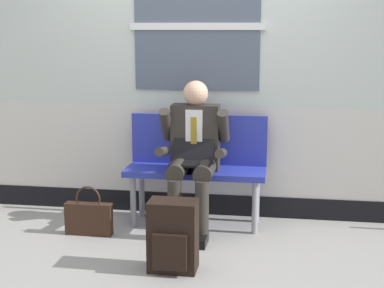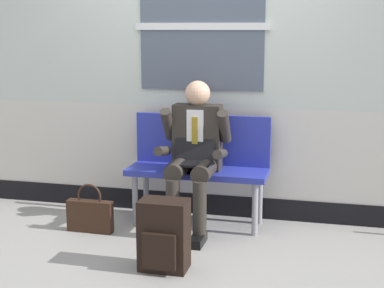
{
  "view_description": "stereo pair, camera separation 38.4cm",
  "coord_description": "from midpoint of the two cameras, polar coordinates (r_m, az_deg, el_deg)",
  "views": [
    {
      "loc": [
        0.72,
        -4.29,
        1.67
      ],
      "look_at": [
        0.0,
        0.24,
        0.75
      ],
      "focal_mm": 54.11,
      "sensor_mm": 36.0,
      "label": 1
    },
    {
      "loc": [
        1.1,
        -4.21,
        1.67
      ],
      "look_at": [
        0.0,
        0.24,
        0.75
      ],
      "focal_mm": 54.11,
      "sensor_mm": 36.0,
      "label": 2
    }
  ],
  "objects": [
    {
      "name": "bench_with_person",
      "position": [
        4.98,
        -1.7,
        -1.65
      ],
      "size": [
        1.19,
        0.42,
        0.94
      ],
      "color": "#28339E",
      "rests_on": "ground"
    },
    {
      "name": "handbag",
      "position": [
        4.88,
        -12.39,
        -7.12
      ],
      "size": [
        0.39,
        0.09,
        0.41
      ],
      "color": "#331E14",
      "rests_on": "ground"
    },
    {
      "name": "person_seated",
      "position": [
        4.76,
        -2.15,
        -0.82
      ],
      "size": [
        0.57,
        0.7,
        1.25
      ],
      "color": "#2D2823",
      "rests_on": "ground"
    },
    {
      "name": "station_wall",
      "position": [
        5.13,
        -1.21,
        8.76
      ],
      "size": [
        6.82,
        0.17,
        2.9
      ],
      "color": "beige",
      "rests_on": "ground"
    },
    {
      "name": "backpack",
      "position": [
        4.08,
        -4.63,
        -9.12
      ],
      "size": [
        0.34,
        0.26,
        0.5
      ],
      "color": "black",
      "rests_on": "ground"
    },
    {
      "name": "ground_plane",
      "position": [
        4.66,
        -2.88,
        -9.68
      ],
      "size": [
        18.0,
        18.0,
        0.0
      ],
      "primitive_type": "plane",
      "color": "gray"
    }
  ]
}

